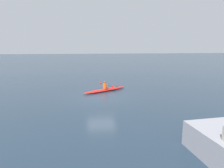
% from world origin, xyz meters
% --- Properties ---
extents(ground_plane, '(160.00, 160.00, 0.00)m').
position_xyz_m(ground_plane, '(0.00, 0.00, 0.00)').
color(ground_plane, '#1E2D3D').
extents(kayak, '(4.62, 3.08, 0.28)m').
position_xyz_m(kayak, '(-0.60, -2.54, 0.14)').
color(kayak, red).
rests_on(kayak, ground).
extents(kayaker, '(1.30, 2.15, 0.77)m').
position_xyz_m(kayaker, '(-0.58, -2.53, 0.61)').
color(kayaker, '#E04C14').
rests_on(kayaker, kayak).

